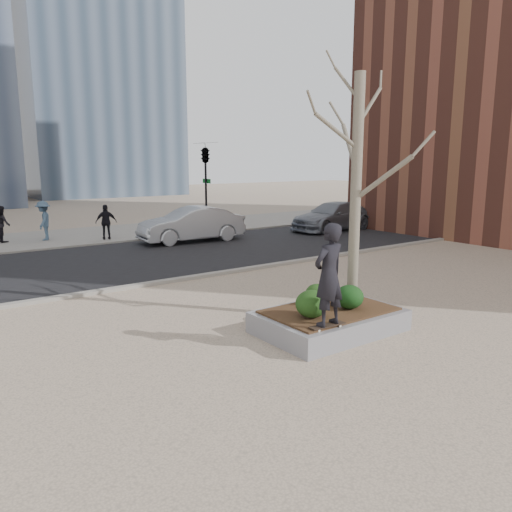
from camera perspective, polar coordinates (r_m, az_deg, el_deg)
ground at (r=10.38m, az=4.30°, el=-9.63°), size 120.00×120.00×0.00m
street at (r=18.86m, az=-15.68°, el=-0.59°), size 60.00×8.00×0.02m
far_sidewalk at (r=25.46m, az=-21.20°, el=1.98°), size 60.00×6.00×0.02m
planter at (r=10.94m, az=8.36°, el=-7.37°), size 3.00×2.00×0.45m
planter_mulch at (r=10.87m, az=8.39°, el=-6.15°), size 2.70×1.70×0.04m
sycamore_tree at (r=11.33m, az=11.49°, el=11.47°), size 2.80×2.80×6.60m
shrub_left at (r=10.21m, az=6.38°, el=-5.46°), size 0.66×0.66×0.56m
shrub_middle at (r=11.19m, az=6.99°, el=-4.31°), size 0.53×0.53×0.45m
shrub_right at (r=10.93m, az=10.63°, el=-4.61°), size 0.61×0.61×0.52m
skateboard at (r=9.77m, az=8.15°, el=-8.00°), size 0.79×0.25×0.08m
skateboarder at (r=9.49m, az=8.32°, el=-2.15°), size 0.77×0.55×1.97m
car_silver at (r=22.67m, az=-7.39°, el=3.62°), size 4.84×2.05×1.55m
car_third at (r=26.47m, az=8.77°, el=4.50°), size 5.12×2.37×1.45m
pedestrian_a at (r=24.98m, az=-27.06°, el=3.29°), size 0.78×0.91×1.64m
pedestrian_b at (r=24.77m, az=-23.10°, el=3.74°), size 1.08×1.33×1.80m
pedestrian_c at (r=24.03m, az=-16.74°, el=3.74°), size 1.02×0.66×1.61m
traffic_light_far at (r=25.49m, az=-5.74°, el=7.73°), size 0.60×2.48×4.50m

